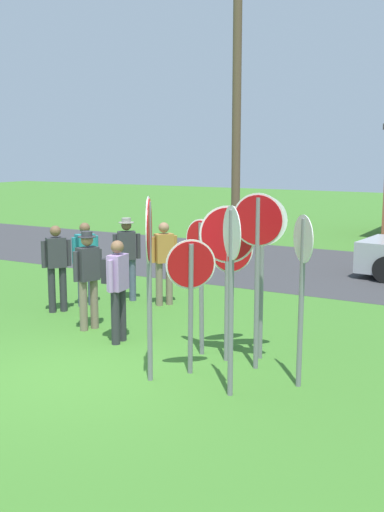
# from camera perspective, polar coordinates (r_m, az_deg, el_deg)

# --- Properties ---
(ground_plane) EXTENTS (80.00, 80.00, 0.00)m
(ground_plane) POSITION_cam_1_polar(r_m,az_deg,el_deg) (9.15, -10.34, -10.50)
(ground_plane) COLOR #3D7528
(street_asphalt) EXTENTS (60.00, 6.40, 0.01)m
(street_asphalt) POSITION_cam_1_polar(r_m,az_deg,el_deg) (17.15, 10.16, -0.99)
(street_asphalt) COLOR #38383A
(street_asphalt) RESTS_ON ground
(utility_pole) EXTENTS (1.80, 0.24, 8.25)m
(utility_pole) POSITION_cam_1_polar(r_m,az_deg,el_deg) (17.46, 4.06, 13.50)
(utility_pole) COLOR brown
(utility_pole) RESTS_ON ground
(stop_sign_leaning_right) EXTENTS (0.48, 0.49, 2.45)m
(stop_sign_leaning_right) POSITION_cam_1_polar(r_m,az_deg,el_deg) (7.86, 3.59, -1.25)
(stop_sign_leaning_right) COLOR slate
(stop_sign_leaning_right) RESTS_ON ground
(stop_sign_rear_left) EXTENTS (0.83, 0.25, 2.33)m
(stop_sign_rear_left) POSITION_cam_1_polar(r_m,az_deg,el_deg) (9.21, 3.22, 0.12)
(stop_sign_rear_left) COLOR slate
(stop_sign_rear_left) RESTS_ON ground
(stop_sign_center_cluster) EXTENTS (0.44, 0.47, 2.30)m
(stop_sign_center_cluster) POSITION_cam_1_polar(r_m,az_deg,el_deg) (8.30, 9.95, -1.61)
(stop_sign_center_cluster) COLOR slate
(stop_sign_center_cluster) RESTS_ON ground
(stop_sign_low_front) EXTENTS (0.64, 0.39, 2.47)m
(stop_sign_low_front) POSITION_cam_1_polar(r_m,az_deg,el_deg) (9.33, 6.33, 0.67)
(stop_sign_low_front) COLOR slate
(stop_sign_low_front) RESTS_ON ground
(stop_sign_far_back) EXTENTS (0.48, 0.54, 1.94)m
(stop_sign_far_back) POSITION_cam_1_polar(r_m,az_deg,el_deg) (9.83, 3.63, -1.03)
(stop_sign_far_back) COLOR slate
(stop_sign_far_back) RESTS_ON ground
(stop_sign_tallest) EXTENTS (0.56, 0.49, 1.92)m
(stop_sign_tallest) POSITION_cam_1_polar(r_m,az_deg,el_deg) (8.66, -0.12, -2.56)
(stop_sign_tallest) COLOR slate
(stop_sign_tallest) RESTS_ON ground
(stop_sign_nearest) EXTENTS (0.75, 0.11, 2.53)m
(stop_sign_nearest) POSITION_cam_1_polar(r_m,az_deg,el_deg) (8.87, 5.95, 0.53)
(stop_sign_nearest) COLOR slate
(stop_sign_nearest) RESTS_ON ground
(stop_sign_leaning_left) EXTENTS (0.62, 0.19, 2.10)m
(stop_sign_leaning_left) POSITION_cam_1_polar(r_m,az_deg,el_deg) (9.50, 0.85, -0.82)
(stop_sign_leaning_left) COLOR slate
(stop_sign_leaning_left) RESTS_ON ground
(stop_sign_rear_right) EXTENTS (0.45, 0.78, 2.52)m
(stop_sign_rear_right) POSITION_cam_1_polar(r_m,az_deg,el_deg) (8.37, -3.90, 0.18)
(stop_sign_rear_right) COLOR slate
(stop_sign_rear_right) RESTS_ON ground
(person_in_blue) EXTENTS (0.32, 0.54, 1.74)m
(person_in_blue) POSITION_cam_1_polar(r_m,az_deg,el_deg) (11.07, -9.39, -1.65)
(person_in_blue) COLOR #7A6B56
(person_in_blue) RESTS_ON ground
(person_with_sunhat) EXTENTS (0.39, 0.48, 1.69)m
(person_with_sunhat) POSITION_cam_1_polar(r_m,az_deg,el_deg) (12.39, -12.15, -0.68)
(person_with_sunhat) COLOR #2D2D33
(person_with_sunhat) RESTS_ON ground
(person_on_left) EXTENTS (0.48, 0.47, 1.74)m
(person_on_left) POSITION_cam_1_polar(r_m,az_deg,el_deg) (13.08, -5.93, 0.28)
(person_on_left) COLOR #4C5670
(person_on_left) RESTS_ON ground
(person_holding_notes) EXTENTS (0.35, 0.52, 1.69)m
(person_holding_notes) POSITION_cam_1_polar(r_m,az_deg,el_deg) (12.77, -9.61, -0.30)
(person_holding_notes) COLOR #4C5670
(person_holding_notes) RESTS_ON ground
(person_near_signs) EXTENTS (0.39, 0.48, 1.69)m
(person_near_signs) POSITION_cam_1_polar(r_m,az_deg,el_deg) (12.66, -2.54, -0.26)
(person_near_signs) COLOR #7A6B56
(person_near_signs) RESTS_ON ground
(person_in_teal) EXTENTS (0.39, 0.57, 1.69)m
(person_in_teal) POSITION_cam_1_polar(r_m,az_deg,el_deg) (10.26, -6.81, -2.50)
(person_in_teal) COLOR #2D2D33
(person_in_teal) RESTS_ON ground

